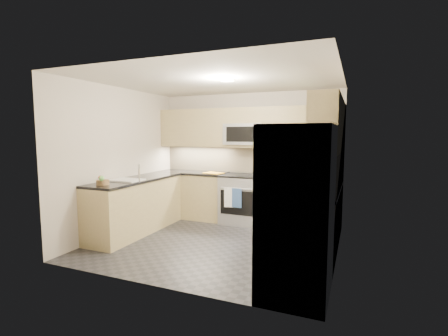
# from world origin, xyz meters

# --- Properties ---
(floor) EXTENTS (3.60, 3.20, 0.00)m
(floor) POSITION_xyz_m (0.00, 0.00, 0.00)
(floor) COLOR #232328
(floor) RESTS_ON ground
(ceiling) EXTENTS (3.60, 3.20, 0.02)m
(ceiling) POSITION_xyz_m (0.00, 0.00, 2.50)
(ceiling) COLOR beige
(ceiling) RESTS_ON wall_back
(wall_back) EXTENTS (3.60, 0.02, 2.50)m
(wall_back) POSITION_xyz_m (0.00, 1.60, 1.25)
(wall_back) COLOR beige
(wall_back) RESTS_ON floor
(wall_front) EXTENTS (3.60, 0.02, 2.50)m
(wall_front) POSITION_xyz_m (0.00, -1.60, 1.25)
(wall_front) COLOR beige
(wall_front) RESTS_ON floor
(wall_left) EXTENTS (0.02, 3.20, 2.50)m
(wall_left) POSITION_xyz_m (-1.80, 0.00, 1.25)
(wall_left) COLOR beige
(wall_left) RESTS_ON floor
(wall_right) EXTENTS (0.02, 3.20, 2.50)m
(wall_right) POSITION_xyz_m (1.80, 0.00, 1.25)
(wall_right) COLOR beige
(wall_right) RESTS_ON floor
(base_cab_back_left) EXTENTS (1.42, 0.60, 0.90)m
(base_cab_back_left) POSITION_xyz_m (-1.09, 1.30, 0.45)
(base_cab_back_left) COLOR tan
(base_cab_back_left) RESTS_ON floor
(base_cab_back_right) EXTENTS (1.42, 0.60, 0.90)m
(base_cab_back_right) POSITION_xyz_m (1.09, 1.30, 0.45)
(base_cab_back_right) COLOR tan
(base_cab_back_right) RESTS_ON floor
(base_cab_right) EXTENTS (0.60, 1.70, 0.90)m
(base_cab_right) POSITION_xyz_m (1.50, 0.15, 0.45)
(base_cab_right) COLOR tan
(base_cab_right) RESTS_ON floor
(base_cab_peninsula) EXTENTS (0.60, 2.00, 0.90)m
(base_cab_peninsula) POSITION_xyz_m (-1.50, 0.00, 0.45)
(base_cab_peninsula) COLOR tan
(base_cab_peninsula) RESTS_ON floor
(countertop_back_left) EXTENTS (1.42, 0.63, 0.04)m
(countertop_back_left) POSITION_xyz_m (-1.09, 1.30, 0.92)
(countertop_back_left) COLOR black
(countertop_back_left) RESTS_ON base_cab_back_left
(countertop_back_right) EXTENTS (1.42, 0.63, 0.04)m
(countertop_back_right) POSITION_xyz_m (1.09, 1.30, 0.92)
(countertop_back_right) COLOR black
(countertop_back_right) RESTS_ON base_cab_back_right
(countertop_right) EXTENTS (0.63, 1.70, 0.04)m
(countertop_right) POSITION_xyz_m (1.50, 0.15, 0.92)
(countertop_right) COLOR black
(countertop_right) RESTS_ON base_cab_right
(countertop_peninsula) EXTENTS (0.63, 2.00, 0.04)m
(countertop_peninsula) POSITION_xyz_m (-1.50, 0.00, 0.92)
(countertop_peninsula) COLOR black
(countertop_peninsula) RESTS_ON base_cab_peninsula
(upper_cab_back) EXTENTS (3.60, 0.35, 0.75)m
(upper_cab_back) POSITION_xyz_m (0.00, 1.43, 1.83)
(upper_cab_back) COLOR tan
(upper_cab_back) RESTS_ON wall_back
(upper_cab_right) EXTENTS (0.35, 1.95, 0.75)m
(upper_cab_right) POSITION_xyz_m (1.62, 0.28, 1.83)
(upper_cab_right) COLOR tan
(upper_cab_right) RESTS_ON wall_right
(backsplash_back) EXTENTS (3.60, 0.01, 0.51)m
(backsplash_back) POSITION_xyz_m (0.00, 1.60, 1.20)
(backsplash_back) COLOR tan
(backsplash_back) RESTS_ON wall_back
(backsplash_right) EXTENTS (0.01, 2.30, 0.51)m
(backsplash_right) POSITION_xyz_m (1.80, 0.45, 1.20)
(backsplash_right) COLOR tan
(backsplash_right) RESTS_ON wall_right
(gas_range) EXTENTS (0.76, 0.65, 0.91)m
(gas_range) POSITION_xyz_m (0.00, 1.28, 0.46)
(gas_range) COLOR #9B9CA2
(gas_range) RESTS_ON floor
(range_cooktop) EXTENTS (0.76, 0.65, 0.03)m
(range_cooktop) POSITION_xyz_m (0.00, 1.28, 0.92)
(range_cooktop) COLOR black
(range_cooktop) RESTS_ON gas_range
(oven_door_glass) EXTENTS (0.62, 0.02, 0.45)m
(oven_door_glass) POSITION_xyz_m (0.00, 0.95, 0.45)
(oven_door_glass) COLOR black
(oven_door_glass) RESTS_ON gas_range
(oven_handle) EXTENTS (0.60, 0.02, 0.02)m
(oven_handle) POSITION_xyz_m (0.00, 0.93, 0.72)
(oven_handle) COLOR #B2B5BA
(oven_handle) RESTS_ON gas_range
(microwave) EXTENTS (0.76, 0.40, 0.40)m
(microwave) POSITION_xyz_m (0.00, 1.40, 1.70)
(microwave) COLOR #AAAEB2
(microwave) RESTS_ON upper_cab_back
(microwave_door) EXTENTS (0.60, 0.01, 0.28)m
(microwave_door) POSITION_xyz_m (0.00, 1.20, 1.70)
(microwave_door) COLOR black
(microwave_door) RESTS_ON microwave
(refrigerator) EXTENTS (0.70, 0.90, 1.80)m
(refrigerator) POSITION_xyz_m (1.45, -1.15, 0.90)
(refrigerator) COLOR #989B9F
(refrigerator) RESTS_ON floor
(fridge_handle_left) EXTENTS (0.02, 0.02, 1.20)m
(fridge_handle_left) POSITION_xyz_m (1.08, -1.33, 0.95)
(fridge_handle_left) COLOR #B2B5BA
(fridge_handle_left) RESTS_ON refrigerator
(fridge_handle_right) EXTENTS (0.02, 0.02, 1.20)m
(fridge_handle_right) POSITION_xyz_m (1.08, -0.97, 0.95)
(fridge_handle_right) COLOR #B2B5BA
(fridge_handle_right) RESTS_ON refrigerator
(sink_basin) EXTENTS (0.52, 0.38, 0.16)m
(sink_basin) POSITION_xyz_m (-1.50, -0.25, 0.88)
(sink_basin) COLOR white
(sink_basin) RESTS_ON base_cab_peninsula
(faucet) EXTENTS (0.03, 0.03, 0.28)m
(faucet) POSITION_xyz_m (-1.24, -0.25, 1.08)
(faucet) COLOR silver
(faucet) RESTS_ON countertop_peninsula
(utensil_bowl) EXTENTS (0.41, 0.41, 0.18)m
(utensil_bowl) POSITION_xyz_m (1.37, 1.24, 1.03)
(utensil_bowl) COLOR #55C759
(utensil_bowl) RESTS_ON countertop_back_right
(cutting_board) EXTENTS (0.42, 0.35, 0.01)m
(cutting_board) POSITION_xyz_m (-0.58, 1.21, 0.95)
(cutting_board) COLOR orange
(cutting_board) RESTS_ON countertop_back_left
(fruit_basket) EXTENTS (0.25, 0.25, 0.07)m
(fruit_basket) POSITION_xyz_m (-1.54, -0.74, 0.97)
(fruit_basket) COLOR #997347
(fruit_basket) RESTS_ON countertop_peninsula
(fruit_apple) EXTENTS (0.06, 0.06, 0.06)m
(fruit_apple) POSITION_xyz_m (-1.53, -0.79, 1.05)
(fruit_apple) COLOR #BB3D15
(fruit_apple) RESTS_ON fruit_basket
(fruit_pear) EXTENTS (0.08, 0.08, 0.08)m
(fruit_pear) POSITION_xyz_m (-1.45, -0.85, 1.05)
(fruit_pear) COLOR #6BBE51
(fruit_pear) RESTS_ON fruit_basket
(dish_towel_check) EXTENTS (0.19, 0.06, 0.36)m
(dish_towel_check) POSITION_xyz_m (-0.12, 0.91, 0.55)
(dish_towel_check) COLOR white
(dish_towel_check) RESTS_ON oven_handle
(dish_towel_blue) EXTENTS (0.19, 0.03, 0.35)m
(dish_towel_blue) POSITION_xyz_m (0.02, 0.91, 0.55)
(dish_towel_blue) COLOR #304E85
(dish_towel_blue) RESTS_ON oven_handle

